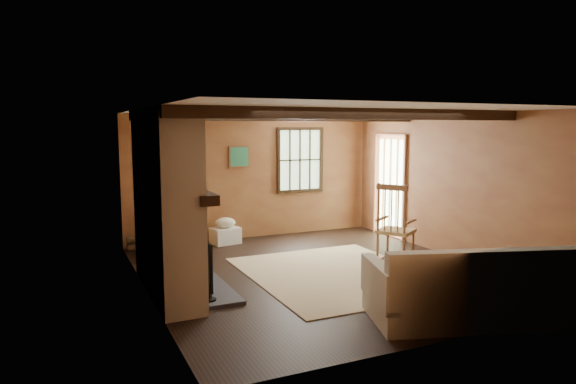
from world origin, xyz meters
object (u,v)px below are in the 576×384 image
sofa (470,293)px  laundry_basket (225,236)px  armchair (175,233)px  fireplace (167,210)px  rocking_chair (395,229)px

sofa → laundry_basket: bearing=123.0°
sofa → armchair: size_ratio=3.22×
fireplace → rocking_chair: fireplace is taller
armchair → sofa: bearing=92.0°
fireplace → laundry_basket: 3.00m
fireplace → laundry_basket: size_ratio=4.80×
fireplace → armchair: size_ratio=3.21×
rocking_chair → laundry_basket: size_ratio=2.58×
fireplace → sofa: size_ratio=1.00×
armchair → rocking_chair: bearing=120.6°
sofa → armchair: sofa is taller
rocking_chair → laundry_basket: (-2.10, 2.37, -0.39)m
laundry_basket → armchair: armchair is taller
rocking_chair → armchair: (-3.10, 2.08, -0.20)m
rocking_chair → sofa: bearing=129.7°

